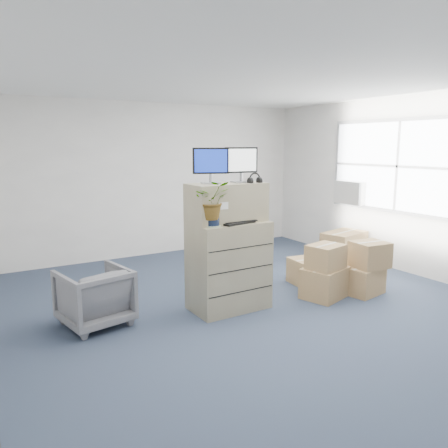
{
  "coord_description": "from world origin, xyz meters",
  "views": [
    {
      "loc": [
        -3.05,
        -4.12,
        2.04
      ],
      "look_at": [
        -0.36,
        0.4,
        1.08
      ],
      "focal_mm": 35.0,
      "sensor_mm": 36.0,
      "label": 1
    }
  ],
  "objects_px": {
    "monitor_right": "(241,163)",
    "potted_plant": "(212,205)",
    "office_chair": "(94,294)",
    "water_bottle": "(232,209)",
    "filing_cabinet_lower": "(229,266)",
    "keyboard": "(238,222)",
    "monitor_left": "(211,164)"
  },
  "relations": [
    {
      "from": "monitor_right",
      "to": "potted_plant",
      "type": "height_order",
      "value": "monitor_right"
    },
    {
      "from": "potted_plant",
      "to": "office_chair",
      "type": "xyz_separation_m",
      "value": [
        -1.27,
        0.49,
        -0.99
      ]
    },
    {
      "from": "potted_plant",
      "to": "water_bottle",
      "type": "bearing_deg",
      "value": 28.21
    },
    {
      "from": "filing_cabinet_lower",
      "to": "keyboard",
      "type": "xyz_separation_m",
      "value": [
        0.05,
        -0.13,
        0.57
      ]
    },
    {
      "from": "office_chair",
      "to": "monitor_left",
      "type": "bearing_deg",
      "value": 158.18
    },
    {
      "from": "potted_plant",
      "to": "office_chair",
      "type": "bearing_deg",
      "value": 158.92
    },
    {
      "from": "filing_cabinet_lower",
      "to": "monitor_right",
      "type": "xyz_separation_m",
      "value": [
        0.21,
        0.04,
        1.27
      ]
    },
    {
      "from": "monitor_right",
      "to": "office_chair",
      "type": "xyz_separation_m",
      "value": [
        -1.79,
        0.3,
        -1.46
      ]
    },
    {
      "from": "filing_cabinet_lower",
      "to": "monitor_left",
      "type": "height_order",
      "value": "monitor_left"
    },
    {
      "from": "office_chair",
      "to": "keyboard",
      "type": "bearing_deg",
      "value": 152.96
    },
    {
      "from": "filing_cabinet_lower",
      "to": "potted_plant",
      "type": "distance_m",
      "value": 0.87
    },
    {
      "from": "keyboard",
      "to": "office_chair",
      "type": "bearing_deg",
      "value": 151.14
    },
    {
      "from": "monitor_right",
      "to": "keyboard",
      "type": "distance_m",
      "value": 0.74
    },
    {
      "from": "office_chair",
      "to": "filing_cabinet_lower",
      "type": "bearing_deg",
      "value": 156.8
    },
    {
      "from": "filing_cabinet_lower",
      "to": "monitor_right",
      "type": "distance_m",
      "value": 1.29
    },
    {
      "from": "monitor_right",
      "to": "water_bottle",
      "type": "bearing_deg",
      "value": 176.6
    },
    {
      "from": "keyboard",
      "to": "office_chair",
      "type": "xyz_separation_m",
      "value": [
        -1.63,
        0.47,
        -0.75
      ]
    },
    {
      "from": "monitor_left",
      "to": "office_chair",
      "type": "xyz_separation_m",
      "value": [
        -1.38,
        0.26,
        -1.45
      ]
    },
    {
      "from": "monitor_left",
      "to": "monitor_right",
      "type": "distance_m",
      "value": 0.41
    },
    {
      "from": "keyboard",
      "to": "potted_plant",
      "type": "distance_m",
      "value": 0.44
    },
    {
      "from": "monitor_left",
      "to": "keyboard",
      "type": "xyz_separation_m",
      "value": [
        0.25,
        -0.21,
        -0.7
      ]
    },
    {
      "from": "water_bottle",
      "to": "office_chair",
      "type": "distance_m",
      "value": 1.91
    },
    {
      "from": "monitor_right",
      "to": "water_bottle",
      "type": "xyz_separation_m",
      "value": [
        -0.13,
        0.02,
        -0.57
      ]
    },
    {
      "from": "monitor_left",
      "to": "water_bottle",
      "type": "height_order",
      "value": "monitor_left"
    },
    {
      "from": "keyboard",
      "to": "monitor_right",
      "type": "bearing_deg",
      "value": 34.41
    },
    {
      "from": "filing_cabinet_lower",
      "to": "monitor_right",
      "type": "relative_size",
      "value": 2.53
    },
    {
      "from": "monitor_right",
      "to": "filing_cabinet_lower",
      "type": "bearing_deg",
      "value": -161.58
    },
    {
      "from": "monitor_left",
      "to": "keyboard",
      "type": "bearing_deg",
      "value": -19.97
    },
    {
      "from": "filing_cabinet_lower",
      "to": "office_chair",
      "type": "distance_m",
      "value": 1.63
    },
    {
      "from": "water_bottle",
      "to": "potted_plant",
      "type": "relative_size",
      "value": 0.53
    },
    {
      "from": "monitor_left",
      "to": "water_bottle",
      "type": "distance_m",
      "value": 0.64
    },
    {
      "from": "water_bottle",
      "to": "office_chair",
      "type": "xyz_separation_m",
      "value": [
        -1.67,
        0.27,
        -0.88
      ]
    }
  ]
}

